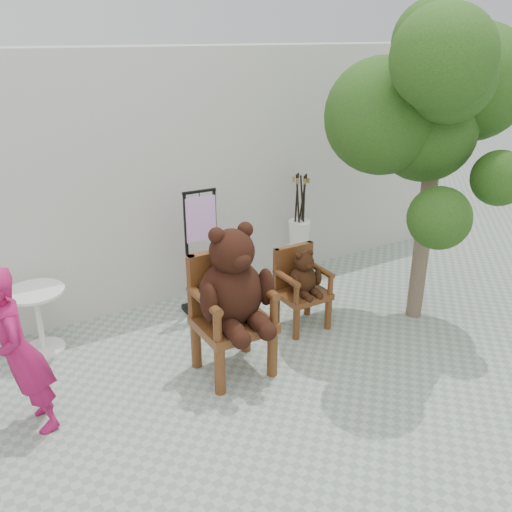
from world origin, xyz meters
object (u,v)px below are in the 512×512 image
Objects in this scene: chair_big at (232,292)px; stool_bucket at (299,233)px; person at (20,353)px; chair_small at (302,281)px; tree at (425,103)px; display_stand at (202,267)px; cafe_table at (38,313)px.

stool_bucket is at bearing 39.25° from chair_big.
chair_small is at bearing 93.33° from person.
stool_bucket is at bearing 105.85° from tree.
chair_big is at bearing -140.75° from stool_bucket.
tree is (1.99, -1.31, 1.88)m from display_stand.
person reaches higher than stool_bucket.
stool_bucket is (3.41, 0.14, 0.20)m from cafe_table.
display_stand is at bearing 132.71° from chair_small.
person is at bearing -159.75° from stool_bucket.
cafe_table is 0.20× the size of tree.
chair_big is 0.44× the size of tree.
chair_small is (1.10, 0.40, -0.31)m from chair_big.
chair_big is 1.02× the size of display_stand.
tree reaches higher than chair_small.
chair_small is 1.33m from stool_bucket.
cafe_table is at bearing 163.37° from person.
person is at bearing 177.83° from tree.
cafe_table is at bearing 160.08° from tree.
person is (-1.89, 0.13, -0.12)m from chair_big.
chair_big reaches higher than display_stand.
cafe_table is (-1.56, 1.36, -0.42)m from chair_big.
display_stand is 1.57m from stool_bucket.
chair_big reaches higher than stool_bucket.
cafe_table is 1.86m from display_stand.
chair_small is 1.32× the size of cafe_table.
display_stand is at bearing 146.69° from tree.
tree is at bearing -74.15° from stool_bucket.
tree is (4.17, -0.16, 1.72)m from person.
chair_big is 1.06× the size of stool_bucket.
cafe_table is 0.47× the size of display_stand.
chair_big is 1.66× the size of chair_small.
chair_big is 1.04× the size of person.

